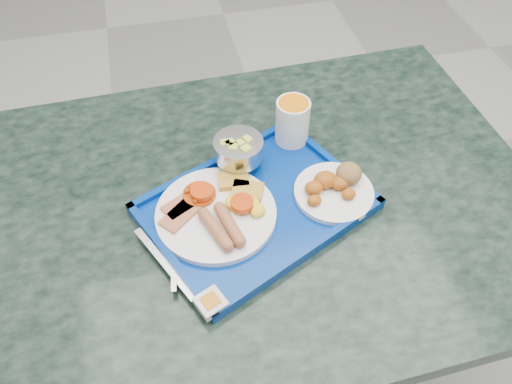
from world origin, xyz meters
TOP-DOWN VIEW (x-y plane):
  - floor at (0.00, 0.00)m, footprint 6.00×6.00m
  - table at (-0.32, -0.03)m, footprint 1.24×0.85m
  - tray at (-0.29, -0.06)m, footprint 0.49×0.44m
  - main_plate at (-0.36, -0.07)m, footprint 0.23×0.23m
  - bread_plate at (-0.13, -0.06)m, footprint 0.16×0.16m
  - fruit_bowl at (-0.30, 0.05)m, footprint 0.10×0.10m
  - juice_cup at (-0.17, 0.10)m, footprint 0.07×0.07m
  - spoon at (-0.46, -0.10)m, footprint 0.03×0.15m
  - knife at (-0.47, -0.15)m, footprint 0.09×0.17m
  - jam_packet at (-0.41, -0.25)m, footprint 0.06×0.06m

SIDE VIEW (x-z plane):
  - floor at x=0.00m, z-range 0.00..0.00m
  - table at x=-0.32m, z-range 0.19..0.95m
  - tray at x=-0.29m, z-range 0.76..0.78m
  - knife at x=-0.47m, z-range 0.78..0.78m
  - spoon at x=-0.46m, z-range 0.78..0.79m
  - jam_packet at x=-0.41m, z-range 0.78..0.79m
  - main_plate at x=-0.36m, z-range 0.77..0.81m
  - bread_plate at x=-0.13m, z-range 0.77..0.82m
  - fruit_bowl at x=-0.30m, z-range 0.79..0.86m
  - juice_cup at x=-0.17m, z-range 0.78..0.88m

